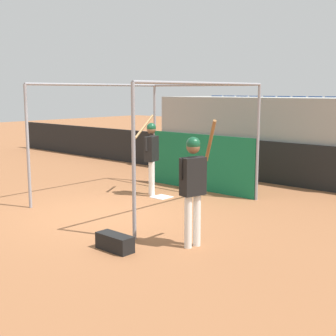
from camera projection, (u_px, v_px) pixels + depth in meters
The scene contains 8 objects.
ground_plane at pixel (107, 214), 10.25m from camera, with size 60.00×60.00×0.00m, color #935B38.
outfield_wall at pixel (245, 160), 14.19m from camera, with size 24.00×0.12×1.22m.
bleacher_section at pixel (267, 136), 15.01m from camera, with size 7.05×2.40×2.50m.
batting_cage at pixel (184, 146), 11.99m from camera, with size 3.54×4.24×2.86m.
home_plate at pixel (162, 197), 11.87m from camera, with size 0.44×0.44×0.02m.
player_batter at pixel (151, 151), 11.93m from camera, with size 0.67×0.82×2.05m.
player_waiting at pixel (193, 180), 7.93m from camera, with size 0.49×0.80×2.21m.
equipment_bag at pixel (115, 242), 7.90m from camera, with size 0.70×0.28×0.28m.
Camera 1 is at (7.66, -6.49, 2.67)m, focal length 50.00 mm.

